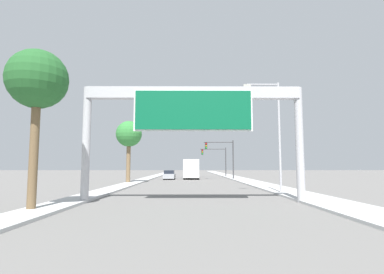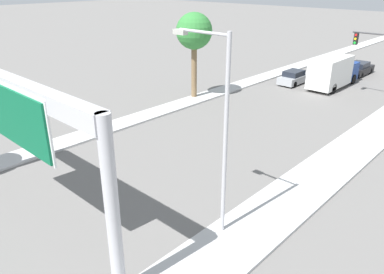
# 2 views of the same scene
# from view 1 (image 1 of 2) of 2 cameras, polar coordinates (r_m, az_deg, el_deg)

# --- Properties ---
(sidewalk_right) EXTENTS (3.00, 120.00, 0.15)m
(sidewalk_right) POSITION_cam_1_polar(r_m,az_deg,el_deg) (60.57, 7.20, -7.45)
(sidewalk_right) COLOR #BCBCBC
(sidewalk_right) RESTS_ON ground
(median_strip_left) EXTENTS (2.00, 120.00, 0.15)m
(median_strip_left) POSITION_cam_1_polar(r_m,az_deg,el_deg) (60.46, -7.16, -7.45)
(median_strip_left) COLOR #BCBCBC
(median_strip_left) RESTS_ON ground
(sign_gantry) EXTENTS (13.38, 0.73, 6.97)m
(sign_gantry) POSITION_cam_1_polar(r_m,az_deg,el_deg) (18.20, 0.22, 4.89)
(sign_gantry) COLOR #B2B2B7
(sign_gantry) RESTS_ON ground
(car_near_center) EXTENTS (1.90, 4.60, 1.49)m
(car_near_center) POSITION_cam_1_polar(r_m,az_deg,el_deg) (57.29, -0.21, -6.98)
(car_near_center) COLOR black
(car_near_center) RESTS_ON ground
(car_far_center) EXTENTS (1.77, 4.21, 1.46)m
(car_far_center) POSITION_cam_1_polar(r_m,az_deg,el_deg) (48.51, -4.34, -7.25)
(car_far_center) COLOR #A5A8AD
(car_far_center) RESTS_ON ground
(truck_box_primary) EXTENTS (2.48, 7.51, 3.19)m
(truck_box_primary) POSITION_cam_1_polar(r_m,az_deg,el_deg) (49.86, -0.18, -6.14)
(truck_box_primary) COLOR navy
(truck_box_primary) RESTS_ON ground
(traffic_light_near_intersection) EXTENTS (4.82, 0.32, 6.26)m
(traffic_light_near_intersection) POSITION_cam_1_polar(r_m,az_deg,el_deg) (48.36, 6.04, -3.01)
(traffic_light_near_intersection) COLOR #3D3D3F
(traffic_light_near_intersection) RESTS_ON ground
(traffic_light_mid_block) EXTENTS (5.04, 0.32, 5.71)m
(traffic_light_mid_block) POSITION_cam_1_polar(r_m,az_deg,el_deg) (58.27, 4.79, -3.77)
(traffic_light_mid_block) COLOR #3D3D3F
(traffic_light_mid_block) RESTS_ON ground
(palm_tree_foreground) EXTENTS (2.92, 2.92, 7.90)m
(palm_tree_foreground) POSITION_cam_1_polar(r_m,az_deg,el_deg) (16.82, -27.36, 9.32)
(palm_tree_foreground) COLOR brown
(palm_tree_foreground) RESTS_ON ground
(palm_tree_background) EXTENTS (3.23, 3.23, 7.79)m
(palm_tree_background) POSITION_cam_1_polar(r_m,az_deg,el_deg) (38.34, -11.93, 0.39)
(palm_tree_background) COLOR brown
(palm_tree_background) RESTS_ON ground
(street_lamp_right) EXTENTS (2.88, 0.28, 8.79)m
(street_lamp_right) POSITION_cam_1_polar(r_m,az_deg,el_deg) (24.46, 15.46, 1.84)
(street_lamp_right) COLOR #B2B2B7
(street_lamp_right) RESTS_ON ground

